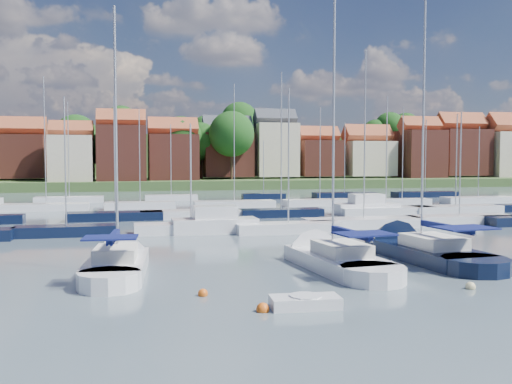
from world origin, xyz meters
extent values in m
plane|color=#424E59|center=(0.00, 40.00, 0.00)|extent=(260.00, 260.00, 0.00)
cube|color=silver|center=(-12.96, 4.35, 0.25)|extent=(3.59, 7.44, 1.20)
cone|color=silver|center=(-12.59, 8.84, 0.25)|extent=(3.28, 3.74, 3.01)
cylinder|color=silver|center=(-13.26, 0.75, 0.25)|extent=(3.24, 3.24, 1.20)
cube|color=silver|center=(-13.00, 3.85, 1.20)|extent=(2.34, 3.17, 0.70)
cylinder|color=#B2B2B7|center=(-12.92, 4.85, 7.53)|extent=(0.14, 0.14, 13.36)
cylinder|color=#B2B2B7|center=(-13.08, 2.85, 2.05)|extent=(0.43, 4.00, 0.10)
cube|color=#0F154C|center=(-13.08, 2.85, 2.20)|extent=(0.61, 3.82, 0.35)
cube|color=#0F154C|center=(-13.19, 1.55, 2.35)|extent=(2.70, 2.01, 0.08)
cube|color=silver|center=(-0.99, 3.17, 0.25)|extent=(4.05, 8.17, 1.20)
cone|color=silver|center=(-1.48, 8.08, 0.25)|extent=(3.65, 4.14, 3.28)
cylinder|color=silver|center=(-0.60, -0.75, 0.25)|extent=(3.59, 3.59, 1.20)
cube|color=silver|center=(-0.93, 2.63, 1.20)|extent=(2.61, 3.50, 0.70)
cylinder|color=#B2B2B7|center=(-1.04, 3.72, 8.15)|extent=(0.14, 0.14, 14.60)
cylinder|color=#B2B2B7|center=(-0.83, 1.54, 2.05)|extent=(0.53, 4.37, 0.10)
cube|color=#0F154C|center=(-0.83, 1.54, 2.20)|extent=(0.71, 4.17, 0.35)
cube|color=#0F154C|center=(-0.68, 0.12, 2.35)|extent=(2.97, 2.24, 0.08)
cube|color=black|center=(5.39, 4.66, 0.25)|extent=(4.45, 9.11, 1.20)
cone|color=black|center=(4.90, 10.14, 0.25)|extent=(4.04, 4.60, 3.67)
cylinder|color=black|center=(5.79, 0.27, 0.25)|extent=(3.99, 3.99, 1.20)
cube|color=silver|center=(5.45, 4.05, 1.20)|extent=(2.89, 3.89, 0.70)
cylinder|color=#B2B2B7|center=(5.34, 5.27, 9.20)|extent=(0.14, 0.14, 16.69)
cylinder|color=#B2B2B7|center=(5.56, 2.83, 2.05)|extent=(0.54, 4.89, 0.10)
cube|color=#0F154C|center=(5.56, 2.83, 2.20)|extent=(0.72, 4.66, 0.35)
cube|color=#0F154C|center=(5.70, 1.24, 2.35)|extent=(3.31, 2.48, 0.08)
cube|color=silver|center=(-5.28, -4.45, 0.20)|extent=(2.95, 1.52, 0.56)
cylinder|color=silver|center=(-5.28, -4.45, 0.36)|extent=(1.33, 1.33, 0.36)
sphere|color=#D85914|center=(-7.12, -4.62, 0.00)|extent=(0.53, 0.53, 0.53)
sphere|color=#D85914|center=(-9.12, -1.45, 0.00)|extent=(0.45, 0.45, 0.45)
sphere|color=beige|center=(3.39, -2.90, 0.00)|extent=(0.47, 0.47, 0.47)
sphere|color=#D85914|center=(1.16, 6.74, 0.00)|extent=(0.53, 0.53, 0.53)
cube|color=black|center=(-17.11, 20.54, 0.35)|extent=(8.01, 2.24, 1.00)
cylinder|color=#B2B2B7|center=(-17.11, 20.54, 5.93)|extent=(0.12, 0.12, 10.16)
cube|color=silver|center=(-7.27, 20.20, 0.35)|extent=(9.22, 2.58, 1.00)
cylinder|color=#B2B2B7|center=(-7.27, 20.20, 4.94)|extent=(0.12, 0.12, 8.18)
cube|color=silver|center=(0.63, 18.61, 0.35)|extent=(8.78, 2.46, 1.00)
cylinder|color=#B2B2B7|center=(0.63, 18.61, 6.38)|extent=(0.12, 0.12, 11.06)
cube|color=silver|center=(8.23, 20.67, 0.35)|extent=(10.79, 3.02, 1.00)
cylinder|color=#B2B2B7|center=(8.23, 20.67, 8.29)|extent=(0.12, 0.12, 14.87)
cube|color=silver|center=(17.98, 21.03, 0.35)|extent=(10.13, 2.84, 1.00)
cylinder|color=#B2B2B7|center=(17.98, 21.03, 5.65)|extent=(0.12, 0.12, 9.59)
cube|color=silver|center=(-5.31, 20.00, 0.50)|extent=(7.00, 2.60, 1.40)
cube|color=silver|center=(-5.31, 20.00, 1.60)|extent=(3.50, 2.20, 1.30)
cube|color=black|center=(-13.55, 31.64, 0.35)|extent=(9.30, 2.60, 1.00)
cylinder|color=#B2B2B7|center=(-13.55, 31.64, 6.59)|extent=(0.12, 0.12, 11.48)
cube|color=silver|center=(-5.94, 32.01, 0.35)|extent=(10.40, 2.91, 1.00)
cylinder|color=#B2B2B7|center=(-5.94, 32.01, 5.24)|extent=(0.12, 0.12, 8.77)
cube|color=black|center=(3.48, 31.28, 0.35)|extent=(8.80, 2.46, 1.00)
cylinder|color=#B2B2B7|center=(3.48, 31.28, 8.01)|extent=(0.12, 0.12, 14.33)
cube|color=silver|center=(15.40, 31.16, 0.35)|extent=(10.73, 3.00, 1.00)
cylinder|color=#B2B2B7|center=(15.40, 31.16, 6.92)|extent=(0.12, 0.12, 12.14)
cube|color=silver|center=(23.82, 30.97, 0.35)|extent=(10.48, 2.93, 1.00)
cylinder|color=#B2B2B7|center=(23.82, 30.97, 5.99)|extent=(0.12, 0.12, 10.28)
cube|color=silver|center=(13.46, 32.00, 0.50)|extent=(7.00, 2.60, 1.40)
cube|color=silver|center=(13.46, 32.00, 1.60)|extent=(3.50, 2.20, 1.30)
cube|color=silver|center=(-21.71, 44.21, 0.35)|extent=(9.71, 2.72, 1.00)
cylinder|color=#B2B2B7|center=(-21.71, 44.21, 8.29)|extent=(0.12, 0.12, 14.88)
cube|color=silver|center=(-10.84, 44.51, 0.35)|extent=(8.49, 2.38, 1.00)
cylinder|color=#B2B2B7|center=(-10.84, 44.51, 6.51)|extent=(0.12, 0.12, 11.31)
cube|color=silver|center=(0.79, 43.78, 0.35)|extent=(10.16, 2.85, 1.00)
cylinder|color=#B2B2B7|center=(0.79, 43.78, 8.15)|extent=(0.12, 0.12, 14.59)
cube|color=silver|center=(12.17, 43.90, 0.35)|extent=(9.53, 2.67, 1.00)
cylinder|color=#B2B2B7|center=(12.17, 43.90, 6.81)|extent=(0.12, 0.12, 11.91)
cube|color=silver|center=(23.16, 42.50, 0.35)|extent=(7.62, 2.13, 1.00)
cylinder|color=#B2B2B7|center=(23.16, 42.50, 6.91)|extent=(0.12, 0.12, 12.13)
cube|color=silver|center=(35.22, 43.59, 0.35)|extent=(10.17, 2.85, 1.00)
cylinder|color=#B2B2B7|center=(35.22, 43.59, 5.72)|extent=(0.12, 0.12, 9.73)
cube|color=silver|center=(-20.26, 56.56, 0.35)|extent=(9.24, 2.59, 1.00)
cylinder|color=#B2B2B7|center=(-20.26, 56.56, 7.43)|extent=(0.12, 0.12, 13.17)
cube|color=silver|center=(-6.08, 57.30, 0.35)|extent=(7.57, 2.12, 1.00)
cylinder|color=#B2B2B7|center=(-6.08, 57.30, 5.97)|extent=(0.12, 0.12, 10.24)
cube|color=black|center=(7.88, 57.47, 0.35)|extent=(6.58, 1.84, 1.00)
cylinder|color=#B2B2B7|center=(7.88, 57.47, 4.85)|extent=(0.12, 0.12, 8.01)
cube|color=black|center=(20.94, 57.40, 0.35)|extent=(9.92, 2.78, 1.00)
cylinder|color=#B2B2B7|center=(20.94, 57.40, 6.31)|extent=(0.12, 0.12, 10.92)
cube|color=black|center=(34.28, 56.37, 0.35)|extent=(10.55, 2.95, 1.00)
cylinder|color=#B2B2B7|center=(34.28, 56.37, 6.61)|extent=(0.12, 0.12, 11.51)
cube|color=#365128|center=(0.00, 117.00, 0.30)|extent=(200.00, 70.00, 3.00)
cube|color=#365128|center=(0.00, 142.00, 5.00)|extent=(200.00, 60.00, 14.00)
cube|color=brown|center=(-33.65, 97.79, 6.56)|extent=(10.37, 9.97, 8.73)
cube|color=#98482C|center=(-33.65, 97.79, 12.20)|extent=(10.57, 5.13, 5.13)
cube|color=beige|center=(-22.74, 89.00, 6.08)|extent=(8.09, 8.80, 8.96)
cube|color=#98482C|center=(-22.74, 89.00, 11.55)|extent=(8.25, 4.00, 4.00)
cube|color=brown|center=(-13.35, 89.94, 7.08)|extent=(9.36, 10.17, 10.97)
cube|color=#98482C|center=(-13.35, 89.94, 13.72)|extent=(9.54, 4.63, 4.63)
cube|color=brown|center=(-3.04, 91.65, 6.31)|extent=(9.90, 8.56, 9.42)
cube|color=#98482C|center=(-3.04, 91.65, 12.23)|extent=(10.10, 4.90, 4.90)
cube|color=brown|center=(9.10, 96.65, 6.95)|extent=(10.59, 8.93, 9.49)
cube|color=#383A42|center=(9.10, 96.65, 12.99)|extent=(10.80, 5.24, 5.24)
cube|color=beige|center=(19.71, 95.80, 8.02)|extent=(9.01, 8.61, 11.65)
cube|color=#383A42|center=(19.71, 95.80, 14.95)|extent=(9.19, 4.46, 4.46)
cube|color=brown|center=(30.17, 97.00, 6.20)|extent=(9.10, 9.34, 8.00)
cube|color=#98482C|center=(30.17, 97.00, 11.32)|extent=(9.28, 4.50, 4.50)
cube|color=beige|center=(41.95, 96.59, 6.14)|extent=(10.86, 9.59, 7.88)
cube|color=#98482C|center=(41.95, 96.59, 11.41)|extent=(11.07, 5.37, 5.37)
cube|color=brown|center=(53.76, 93.92, 7.09)|extent=(9.18, 9.96, 10.97)
cube|color=#98482C|center=(53.76, 93.92, 13.70)|extent=(9.36, 4.54, 4.54)
cube|color=brown|center=(65.18, 95.21, 7.58)|extent=(11.39, 9.67, 10.76)
cube|color=#98482C|center=(65.18, 95.21, 14.36)|extent=(11.62, 5.64, 5.64)
cube|color=beige|center=(78.01, 93.34, 7.00)|extent=(12.95, 8.52, 10.80)
cylinder|color=#382619|center=(56.77, 115.51, 8.51)|extent=(0.50, 0.50, 4.47)
sphere|color=#1A4916|center=(56.77, 115.51, 14.58)|extent=(8.18, 8.18, 8.18)
cylinder|color=#382619|center=(3.46, 95.93, 3.83)|extent=(0.50, 0.50, 4.46)
sphere|color=#1A4916|center=(3.46, 95.93, 9.88)|extent=(8.15, 8.15, 8.15)
cylinder|color=#382619|center=(15.22, 113.68, 8.58)|extent=(0.50, 0.50, 5.15)
sphere|color=#1A4916|center=(15.22, 113.68, 15.56)|extent=(9.41, 9.41, 9.41)
cylinder|color=#382619|center=(-13.54, 116.31, 8.68)|extent=(0.50, 0.50, 4.56)
sphere|color=#1A4916|center=(-13.54, 116.31, 14.87)|extent=(8.34, 8.34, 8.34)
cylinder|color=#382619|center=(-23.24, 105.25, 4.18)|extent=(0.50, 0.50, 5.15)
sphere|color=#1A4916|center=(-23.24, 105.25, 11.17)|extent=(9.42, 9.42, 9.42)
cylinder|color=#382619|center=(-38.67, 107.32, 6.76)|extent=(0.50, 0.50, 3.42)
sphere|color=#1A4916|center=(-38.67, 107.32, 11.40)|extent=(6.26, 6.26, 6.26)
cylinder|color=#382619|center=(13.76, 104.71, 3.48)|extent=(0.50, 0.50, 3.77)
sphere|color=#1A4916|center=(13.76, 104.71, 8.60)|extent=(6.89, 6.89, 6.89)
cylinder|color=#382619|center=(9.05, 90.94, 4.21)|extent=(0.50, 0.50, 5.21)
sphere|color=#1A4916|center=(9.05, 90.94, 11.28)|extent=(9.53, 9.53, 9.53)
cylinder|color=#382619|center=(61.93, 101.62, 3.09)|extent=(0.50, 0.50, 2.97)
sphere|color=#1A4916|center=(61.93, 101.62, 7.12)|extent=(5.44, 5.44, 5.44)
cylinder|color=#382619|center=(-1.15, 93.75, 4.02)|extent=(0.50, 0.50, 4.84)
sphere|color=#1A4916|center=(-1.15, 93.75, 10.59)|extent=(8.85, 8.85, 8.85)
cylinder|color=#382619|center=(52.68, 115.72, 8.17)|extent=(0.50, 0.50, 3.72)
sphere|color=#1A4916|center=(52.68, 115.72, 13.21)|extent=(6.80, 6.80, 6.80)
cylinder|color=#382619|center=(54.05, 94.13, 3.62)|extent=(0.50, 0.50, 4.05)
sphere|color=#1A4916|center=(54.05, 94.13, 9.11)|extent=(7.40, 7.40, 7.40)
cylinder|color=#382619|center=(6.84, 113.29, 7.91)|extent=(0.50, 0.50, 3.93)
sphere|color=#1A4916|center=(6.84, 113.29, 13.24)|extent=(7.19, 7.19, 7.19)
cylinder|color=#382619|center=(30.65, 100.17, 3.51)|extent=(0.50, 0.50, 3.82)
sphere|color=#1A4916|center=(30.65, 100.17, 8.70)|extent=(6.99, 6.99, 6.99)
cylinder|color=#382619|center=(-17.44, 93.12, 3.34)|extent=(0.50, 0.50, 3.48)
sphere|color=#1A4916|center=(-17.44, 93.12, 8.07)|extent=(6.37, 6.37, 6.37)
cylinder|color=#382619|center=(57.51, 102.81, 3.09)|extent=(0.50, 0.50, 2.99)
sphere|color=#1A4916|center=(57.51, 102.81, 7.14)|extent=(5.46, 5.46, 5.46)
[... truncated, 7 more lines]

